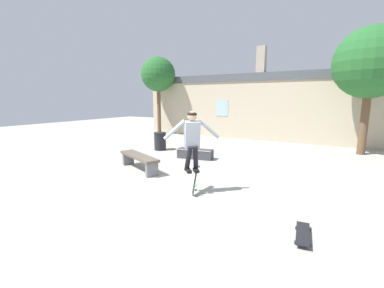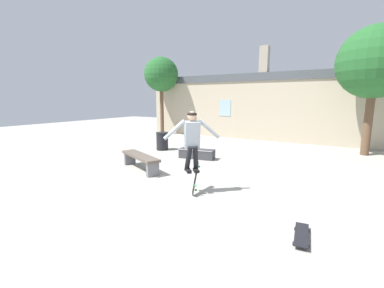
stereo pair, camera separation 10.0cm
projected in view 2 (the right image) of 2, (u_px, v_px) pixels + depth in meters
name	position (u px, v px, depth m)	size (l,w,h in m)	color
ground_plane	(158.00, 199.00, 5.69)	(40.00, 40.00, 0.00)	#A39E93
building_backdrop	(272.00, 105.00, 13.36)	(15.85, 0.52, 4.86)	#B7A88E
tree_right	(375.00, 63.00, 9.57)	(2.69, 2.69, 4.90)	brown
tree_left	(161.00, 75.00, 15.57)	(2.07, 2.07, 4.70)	brown
park_bench	(140.00, 159.00, 7.98)	(1.95, 1.15, 0.48)	brown
skate_ledge	(197.00, 154.00, 9.54)	(1.37, 0.63, 0.36)	#38383D
trash_bin	(162.00, 141.00, 11.14)	(0.55, 0.55, 0.77)	black
skater	(192.00, 137.00, 5.82)	(1.02, 0.94, 1.40)	#9EA8B2
skateboard_flipping	(196.00, 178.00, 6.06)	(0.31, 0.72, 0.70)	black
skateboard_resting	(302.00, 234.00, 4.07)	(0.30, 0.81, 0.08)	black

